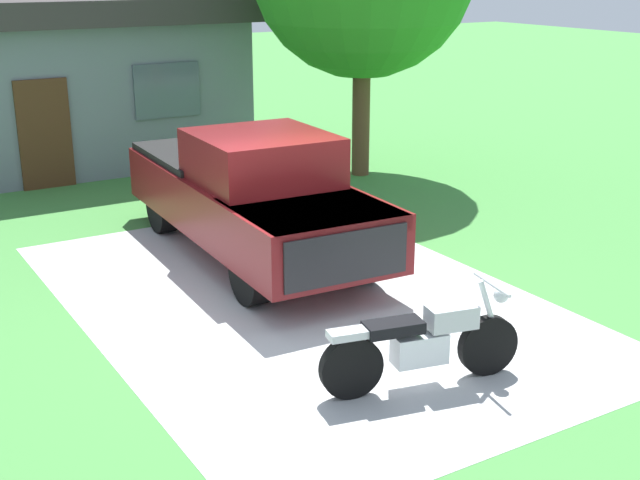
# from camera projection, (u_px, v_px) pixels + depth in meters

# --- Properties ---
(ground_plane) EXTENTS (80.00, 80.00, 0.00)m
(ground_plane) POSITION_uv_depth(u_px,v_px,m) (302.00, 300.00, 11.01)
(ground_plane) COLOR #42863D
(driveway_pad) EXTENTS (5.41, 8.13, 0.01)m
(driveway_pad) POSITION_uv_depth(u_px,v_px,m) (302.00, 300.00, 11.00)
(driveway_pad) COLOR #B9B9B9
(driveway_pad) RESTS_ON ground
(motorcycle) EXTENTS (2.19, 0.81, 1.09)m
(motorcycle) POSITION_uv_depth(u_px,v_px,m) (423.00, 343.00, 8.66)
(motorcycle) COLOR black
(motorcycle) RESTS_ON ground
(pickup_truck) EXTENTS (2.26, 5.71, 1.90)m
(pickup_truck) POSITION_uv_depth(u_px,v_px,m) (250.00, 192.00, 12.53)
(pickup_truck) COLOR black
(pickup_truck) RESTS_ON ground
(neighbor_house) EXTENTS (9.60, 5.60, 3.50)m
(neighbor_house) POSITION_uv_depth(u_px,v_px,m) (11.00, 81.00, 18.02)
(neighbor_house) COLOR slate
(neighbor_house) RESTS_ON ground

